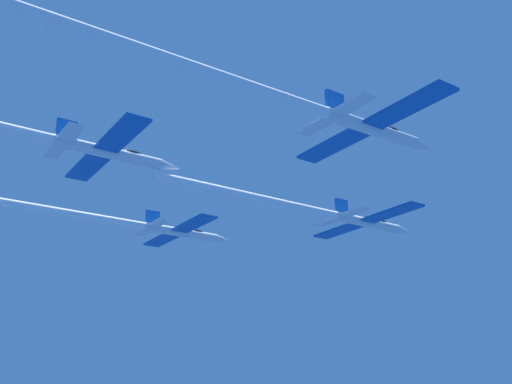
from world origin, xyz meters
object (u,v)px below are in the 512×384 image
Objects in this scene: jet_lead at (319,212)px; jet_left_wing at (118,222)px; jet_right_wing at (296,103)px; jet_slot at (14,130)px.

jet_lead is 27.81m from jet_left_wing.
jet_lead is at bearing 45.98° from jet_left_wing.
jet_slot reaches higher than jet_right_wing.
jet_left_wing is 26.10m from jet_slot.
jet_lead is at bearing 136.12° from jet_right_wing.
jet_lead is at bearing 89.41° from jet_slot.
jet_left_wing reaches higher than jet_lead.
jet_left_wing is (-19.32, -20.00, 0.18)m from jet_lead.
jet_slot is at bearing -43.41° from jet_left_wing.
jet_lead is 0.96× the size of jet_right_wing.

